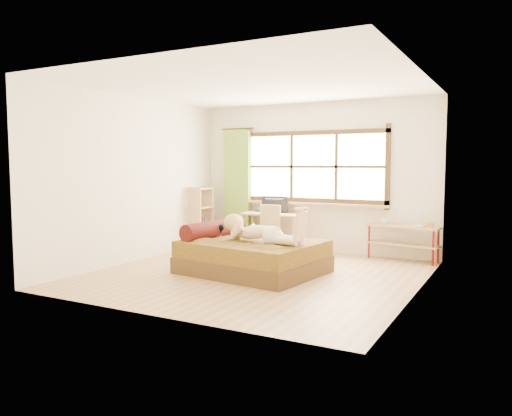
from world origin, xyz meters
The scene contains 18 objects.
floor centered at (0.00, 0.00, 0.00)m, with size 4.50×4.50×0.00m, color #9E754C.
ceiling centered at (0.00, 0.00, 2.70)m, with size 4.50×4.50×0.00m, color white.
wall_back centered at (0.00, 2.25, 1.35)m, with size 4.50×4.50×0.00m, color silver.
wall_front centered at (0.00, -2.25, 1.35)m, with size 4.50×4.50×0.00m, color silver.
wall_left centered at (-2.25, 0.00, 1.35)m, with size 4.50×4.50×0.00m, color silver.
wall_right centered at (2.25, 0.00, 1.35)m, with size 4.50×4.50×0.00m, color silver.
window centered at (0.00, 2.22, 1.51)m, with size 2.80×0.16×1.46m.
curtain centered at (-1.55, 2.13, 1.15)m, with size 0.55×0.10×2.20m, color #567D22.
bed centered at (-0.15, 0.11, 0.26)m, with size 2.08×1.75×0.72m.
woman centered at (0.05, 0.05, 0.76)m, with size 1.33×0.38×0.57m, color beige, non-canonical shape.
kitten centered at (-0.82, 0.20, 0.59)m, with size 0.28×0.11×0.23m, color black, non-canonical shape.
desk centered at (-0.70, 1.95, 0.60)m, with size 1.12×0.53×0.70m.
monitor centered at (-0.70, 2.00, 0.85)m, with size 0.53×0.07×0.31m, color black.
chair centered at (-0.60, 1.58, 0.48)m, with size 0.40×0.40×0.87m.
pipe_shelf centered at (1.66, 2.07, 0.43)m, with size 1.22×0.49×0.67m.
cup centered at (1.35, 2.07, 0.65)m, with size 0.13×0.13×0.11m, color gray.
book centered at (1.85, 2.07, 0.60)m, with size 0.16×0.22×0.02m, color gray.
bookshelf centered at (-2.08, 1.64, 0.59)m, with size 0.32×0.52×1.16m.
Camera 1 is at (3.36, -6.27, 1.59)m, focal length 35.00 mm.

